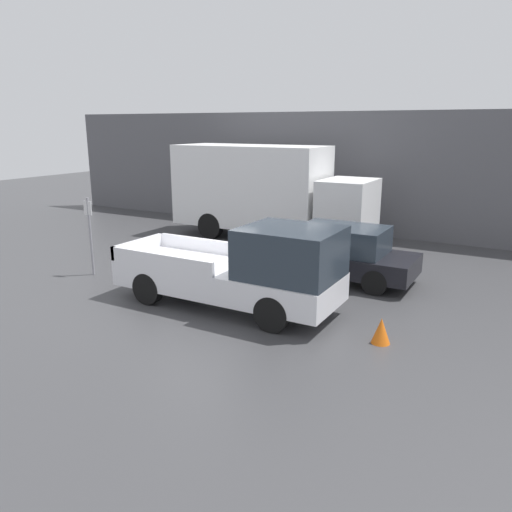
# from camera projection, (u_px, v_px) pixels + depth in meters

# --- Properties ---
(ground_plane) EXTENTS (60.00, 60.00, 0.00)m
(ground_plane) POSITION_uv_depth(u_px,v_px,m) (195.00, 300.00, 12.57)
(ground_plane) COLOR #3D3D3F
(building_wall) EXTENTS (28.00, 0.15, 4.79)m
(building_wall) POSITION_uv_depth(u_px,v_px,m) (336.00, 173.00, 20.11)
(building_wall) COLOR #56565B
(building_wall) RESTS_ON ground
(pickup_truck) EXTENTS (5.56, 1.96, 2.11)m
(pickup_truck) POSITION_uv_depth(u_px,v_px,m) (246.00, 270.00, 11.71)
(pickup_truck) COLOR silver
(pickup_truck) RESTS_ON ground
(car) EXTENTS (4.32, 1.87, 1.55)m
(car) POSITION_uv_depth(u_px,v_px,m) (339.00, 253.00, 14.08)
(car) COLOR black
(car) RESTS_ON ground
(delivery_truck) EXTENTS (7.69, 2.38, 3.53)m
(delivery_truck) POSITION_uv_depth(u_px,v_px,m) (265.00, 190.00, 18.90)
(delivery_truck) COLOR white
(delivery_truck) RESTS_ON ground
(parking_sign) EXTENTS (0.30, 0.07, 2.28)m
(parking_sign) POSITION_uv_depth(u_px,v_px,m) (90.00, 232.00, 14.38)
(parking_sign) COLOR gray
(parking_sign) RESTS_ON ground
(newspaper_box) EXTENTS (0.45, 0.40, 1.14)m
(newspaper_box) POSITION_uv_depth(u_px,v_px,m) (285.00, 214.00, 21.31)
(newspaper_box) COLOR #194CB2
(newspaper_box) RESTS_ON ground
(traffic_cone) EXTENTS (0.38, 0.38, 0.54)m
(traffic_cone) POSITION_uv_depth(u_px,v_px,m) (381.00, 331.00, 10.04)
(traffic_cone) COLOR orange
(traffic_cone) RESTS_ON ground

